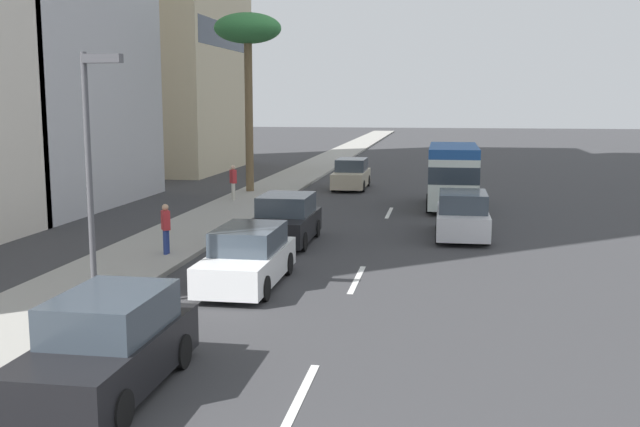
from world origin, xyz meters
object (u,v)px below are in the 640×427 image
object	(u,v)px
pedestrian_near_lamp	(233,181)
pedestrian_mid_block	(166,227)
car_fifth	(286,220)
car_sixth	(351,175)
car_fourth	(108,347)
palm_tree	(248,34)
street_lamp	(93,148)
car_second	(248,258)
minibus_third	(453,174)
car_lead	(462,216)

from	to	relation	value
pedestrian_near_lamp	pedestrian_mid_block	distance (m)	12.70
car_fifth	pedestrian_near_lamp	size ratio (longest dim) A/B	2.48
car_fifth	car_sixth	bearing A→B (deg)	178.88
car_fifth	pedestrian_mid_block	size ratio (longest dim) A/B	2.65
car_fourth	palm_tree	distance (m)	28.03
pedestrian_mid_block	street_lamp	xyz separation A→B (m)	(-5.80, -0.58, 2.82)
pedestrian_mid_block	pedestrian_near_lamp	bearing A→B (deg)	151.25
car_fourth	street_lamp	xyz separation A→B (m)	(4.55, 2.39, 3.04)
car_sixth	car_fourth	bearing A→B (deg)	-0.94
car_second	car_fifth	world-z (taller)	car_fifth
minibus_third	car_fourth	xyz separation A→B (m)	(-23.17, 6.01, -0.78)
car_second	car_fourth	distance (m)	7.52
palm_tree	minibus_third	bearing A→B (deg)	-108.04
car_lead	palm_tree	distance (m)	17.17
car_fifth	street_lamp	world-z (taller)	street_lamp
car_fourth	pedestrian_mid_block	bearing A→B (deg)	-163.98
car_fourth	car_sixth	distance (m)	29.72
car_lead	car_fifth	bearing A→B (deg)	108.76
pedestrian_near_lamp	car_second	bearing A→B (deg)	-26.78
car_lead	pedestrian_mid_block	bearing A→B (deg)	119.60
pedestrian_mid_block	palm_tree	size ratio (longest dim) A/B	0.17
car_second	palm_tree	bearing A→B (deg)	-165.37
car_lead	car_sixth	distance (m)	15.25
minibus_third	car_fifth	size ratio (longest dim) A/B	1.47
car_second	pedestrian_mid_block	xyz separation A→B (m)	(2.85, 3.40, 0.27)
car_fourth	car_second	bearing A→B (deg)	176.78
car_second	pedestrian_mid_block	world-z (taller)	pedestrian_mid_block
car_second	pedestrian_near_lamp	size ratio (longest dim) A/B	2.70
pedestrian_near_lamp	car_fourth	bearing A→B (deg)	-33.28
car_lead	car_fifth	xyz separation A→B (m)	(-2.07, 6.10, 0.00)
car_second	palm_tree	xyz separation A→B (m)	(19.11, 4.99, 7.55)
car_fourth	pedestrian_near_lamp	distance (m)	23.40
car_fourth	palm_tree	size ratio (longest dim) A/B	0.46
car_sixth	car_second	bearing A→B (deg)	-0.17
car_lead	car_sixth	bearing A→B (deg)	22.28
street_lamp	car_second	bearing A→B (deg)	-43.57
car_second	car_fourth	size ratio (longest dim) A/B	1.06
car_fourth	pedestrian_near_lamp	size ratio (longest dim) A/B	2.54
car_fifth	palm_tree	bearing A→B (deg)	-160.10
minibus_third	car_fourth	distance (m)	23.95
minibus_third	pedestrian_mid_block	distance (m)	15.66
car_lead	car_fourth	bearing A→B (deg)	158.12
car_sixth	pedestrian_mid_block	size ratio (longest dim) A/B	2.87
car_fourth	street_lamp	distance (m)	5.97
car_fifth	pedestrian_mid_block	world-z (taller)	pedestrian_mid_block
car_sixth	pedestrian_mid_block	world-z (taller)	pedestrian_mid_block
car_second	car_fifth	distance (m)	6.03
car_sixth	minibus_third	bearing A→B (deg)	40.16
minibus_third	street_lamp	xyz separation A→B (m)	(-18.62, 8.39, 2.25)
car_lead	pedestrian_mid_block	distance (m)	10.63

